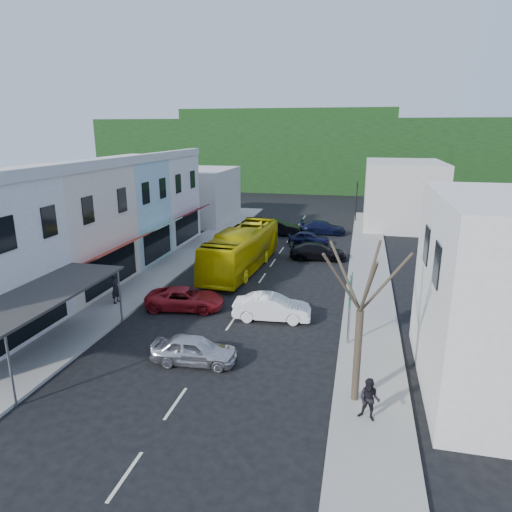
{
  "coord_description": "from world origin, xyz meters",
  "views": [
    {
      "loc": [
        6.62,
        -22.57,
        10.41
      ],
      "look_at": [
        0.0,
        6.0,
        2.2
      ],
      "focal_mm": 32.0,
      "sensor_mm": 36.0,
      "label": 1
    }
  ],
  "objects_px": {
    "bus": "(242,250)",
    "car_red": "(185,298)",
    "car_silver": "(194,349)",
    "pedestrian_right": "(369,399)",
    "car_white": "(272,308)",
    "traffic_signal": "(356,202)",
    "pedestrian_left": "(116,289)",
    "direction_sign": "(349,311)",
    "street_tree": "(360,311)"
  },
  "relations": [
    {
      "from": "bus",
      "to": "traffic_signal",
      "type": "relative_size",
      "value": 2.52
    },
    {
      "from": "bus",
      "to": "car_white",
      "type": "height_order",
      "value": "bus"
    },
    {
      "from": "car_red",
      "to": "pedestrian_left",
      "type": "relative_size",
      "value": 2.71
    },
    {
      "from": "pedestrian_left",
      "to": "car_silver",
      "type": "bearing_deg",
      "value": -123.0
    },
    {
      "from": "direction_sign",
      "to": "pedestrian_left",
      "type": "bearing_deg",
      "value": 172.63
    },
    {
      "from": "pedestrian_right",
      "to": "street_tree",
      "type": "distance_m",
      "value": 3.17
    },
    {
      "from": "car_white",
      "to": "pedestrian_right",
      "type": "xyz_separation_m",
      "value": [
        5.25,
        -8.45,
        0.3
      ]
    },
    {
      "from": "bus",
      "to": "traffic_signal",
      "type": "height_order",
      "value": "traffic_signal"
    },
    {
      "from": "pedestrian_left",
      "to": "traffic_signal",
      "type": "bearing_deg",
      "value": -19.23
    },
    {
      "from": "car_white",
      "to": "car_red",
      "type": "distance_m",
      "value": 5.36
    },
    {
      "from": "car_silver",
      "to": "pedestrian_right",
      "type": "relative_size",
      "value": 2.59
    },
    {
      "from": "car_white",
      "to": "car_silver",
      "type": "bearing_deg",
      "value": 151.45
    },
    {
      "from": "bus",
      "to": "street_tree",
      "type": "distance_m",
      "value": 18.41
    },
    {
      "from": "direction_sign",
      "to": "traffic_signal",
      "type": "distance_m",
      "value": 32.0
    },
    {
      "from": "street_tree",
      "to": "car_red",
      "type": "bearing_deg",
      "value": 143.0
    },
    {
      "from": "car_red",
      "to": "street_tree",
      "type": "height_order",
      "value": "street_tree"
    },
    {
      "from": "bus",
      "to": "car_red",
      "type": "distance_m",
      "value": 8.54
    },
    {
      "from": "car_silver",
      "to": "pedestrian_right",
      "type": "distance_m",
      "value": 8.23
    },
    {
      "from": "bus",
      "to": "pedestrian_left",
      "type": "xyz_separation_m",
      "value": [
        -5.61,
        -8.76,
        -0.55
      ]
    },
    {
      "from": "car_red",
      "to": "car_silver",
      "type": "bearing_deg",
      "value": -162.88
    },
    {
      "from": "car_silver",
      "to": "car_white",
      "type": "bearing_deg",
      "value": -27.54
    },
    {
      "from": "street_tree",
      "to": "pedestrian_left",
      "type": "bearing_deg",
      "value": 153.32
    },
    {
      "from": "car_silver",
      "to": "pedestrian_right",
      "type": "xyz_separation_m",
      "value": [
        7.75,
        -2.76,
        0.3
      ]
    },
    {
      "from": "pedestrian_left",
      "to": "pedestrian_right",
      "type": "relative_size",
      "value": 1.0
    },
    {
      "from": "car_silver",
      "to": "traffic_signal",
      "type": "distance_m",
      "value": 35.96
    },
    {
      "from": "bus",
      "to": "pedestrian_right",
      "type": "xyz_separation_m",
      "value": [
        9.31,
        -17.24,
        -0.55
      ]
    },
    {
      "from": "car_silver",
      "to": "pedestrian_left",
      "type": "xyz_separation_m",
      "value": [
        -7.16,
        5.71,
        0.3
      ]
    },
    {
      "from": "car_white",
      "to": "pedestrian_left",
      "type": "relative_size",
      "value": 2.59
    },
    {
      "from": "bus",
      "to": "traffic_signal",
      "type": "distance_m",
      "value": 22.38
    },
    {
      "from": "car_red",
      "to": "direction_sign",
      "type": "relative_size",
      "value": 1.25
    },
    {
      "from": "bus",
      "to": "car_red",
      "type": "xyz_separation_m",
      "value": [
        -1.29,
        -8.4,
        -0.85
      ]
    },
    {
      "from": "pedestrian_left",
      "to": "car_red",
      "type": "bearing_deg",
      "value": -79.64
    },
    {
      "from": "car_white",
      "to": "pedestrian_left",
      "type": "xyz_separation_m",
      "value": [
        -9.67,
        0.03,
        0.3
      ]
    },
    {
      "from": "bus",
      "to": "car_red",
      "type": "height_order",
      "value": "bus"
    },
    {
      "from": "car_red",
      "to": "pedestrian_left",
      "type": "xyz_separation_m",
      "value": [
        -4.32,
        -0.36,
        0.3
      ]
    },
    {
      "from": "car_white",
      "to": "street_tree",
      "type": "distance_m",
      "value": 9.19
    },
    {
      "from": "pedestrian_right",
      "to": "traffic_signal",
      "type": "relative_size",
      "value": 0.37
    },
    {
      "from": "car_silver",
      "to": "car_red",
      "type": "bearing_deg",
      "value": 21.36
    },
    {
      "from": "pedestrian_left",
      "to": "traffic_signal",
      "type": "height_order",
      "value": "traffic_signal"
    },
    {
      "from": "car_red",
      "to": "pedestrian_right",
      "type": "bearing_deg",
      "value": -137.81
    },
    {
      "from": "direction_sign",
      "to": "traffic_signal",
      "type": "xyz_separation_m",
      "value": [
        -0.29,
        31.99,
        0.46
      ]
    },
    {
      "from": "traffic_signal",
      "to": "bus",
      "type": "bearing_deg",
      "value": 75.24
    },
    {
      "from": "car_white",
      "to": "pedestrian_right",
      "type": "height_order",
      "value": "pedestrian_right"
    },
    {
      "from": "bus",
      "to": "direction_sign",
      "type": "xyz_separation_m",
      "value": [
        8.36,
        -11.13,
        0.29
      ]
    },
    {
      "from": "car_red",
      "to": "pedestrian_left",
      "type": "distance_m",
      "value": 4.35
    },
    {
      "from": "car_silver",
      "to": "pedestrian_left",
      "type": "bearing_deg",
      "value": 47.71
    },
    {
      "from": "direction_sign",
      "to": "car_red",
      "type": "bearing_deg",
      "value": 166.45
    },
    {
      "from": "pedestrian_right",
      "to": "street_tree",
      "type": "height_order",
      "value": "street_tree"
    },
    {
      "from": "car_red",
      "to": "street_tree",
      "type": "distance_m",
      "value": 13.02
    },
    {
      "from": "car_white",
      "to": "pedestrian_left",
      "type": "bearing_deg",
      "value": 85.09
    }
  ]
}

